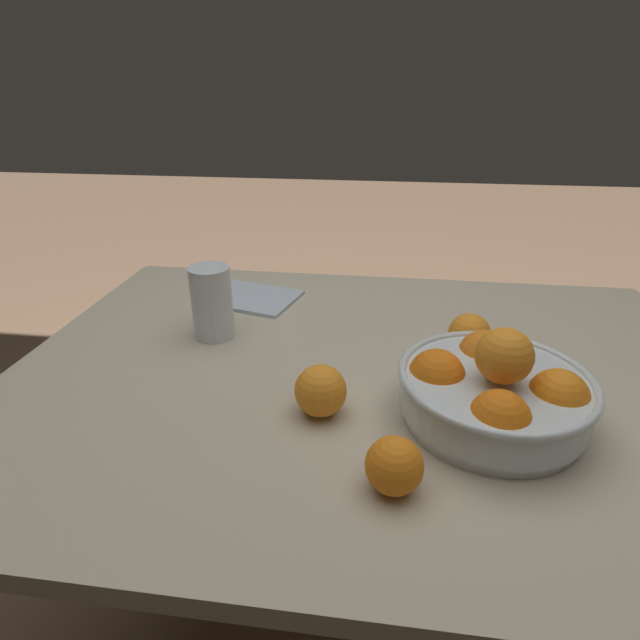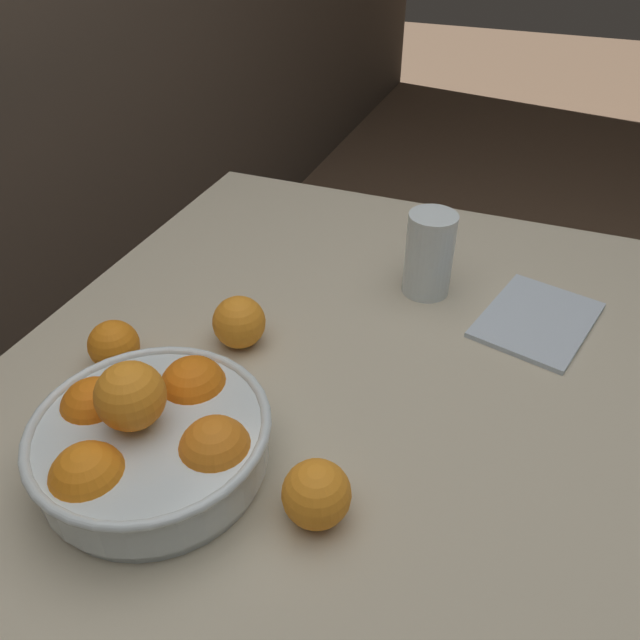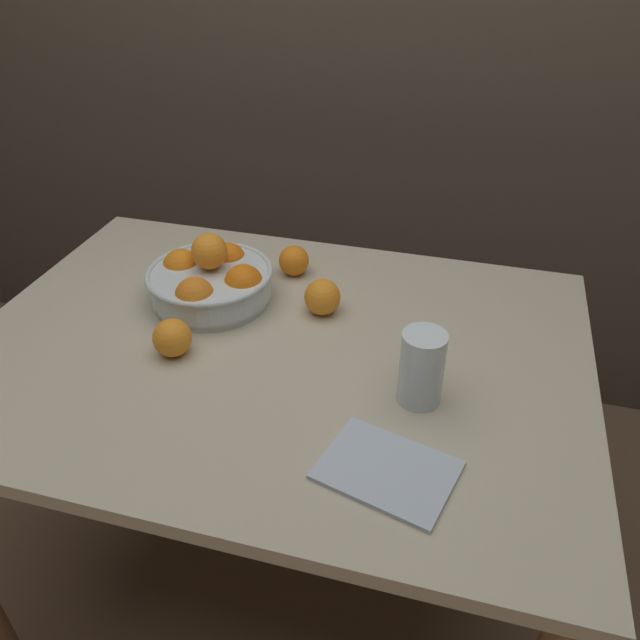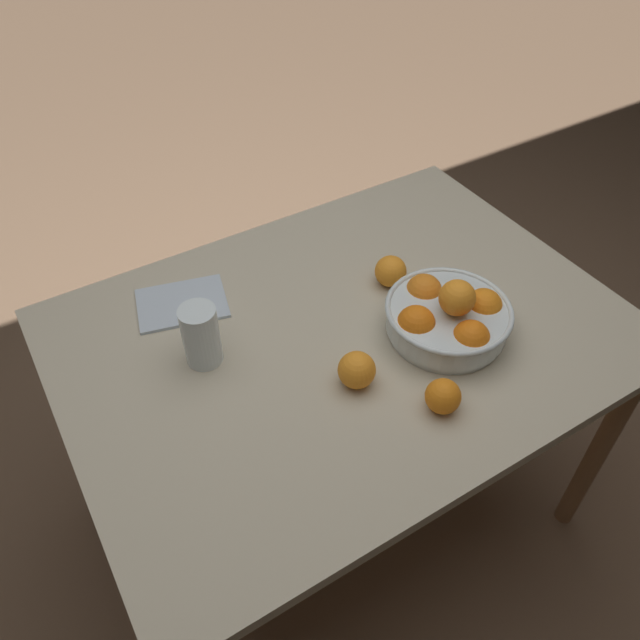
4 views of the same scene
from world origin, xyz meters
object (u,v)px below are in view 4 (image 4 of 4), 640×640
object	(u,v)px
orange_loose_front	(443,396)
orange_loose_aside	(391,271)
juice_glass	(202,338)
orange_loose_near_bowl	(357,370)
fruit_bowl	(448,317)

from	to	relation	value
orange_loose_front	orange_loose_aside	distance (m)	0.38
juice_glass	orange_loose_aside	distance (m)	0.48
juice_glass	orange_loose_near_bowl	size ratio (longest dim) A/B	1.80
orange_loose_near_bowl	orange_loose_front	bearing A→B (deg)	127.31
orange_loose_near_bowl	orange_loose_front	distance (m)	0.18
juice_glass	orange_loose_near_bowl	world-z (taller)	juice_glass
orange_loose_aside	orange_loose_near_bowl	bearing A→B (deg)	41.91
orange_loose_front	orange_loose_aside	bearing A→B (deg)	-110.55
orange_loose_near_bowl	juice_glass	bearing A→B (deg)	-43.15
juice_glass	orange_loose_near_bowl	bearing A→B (deg)	136.85
fruit_bowl	orange_loose_aside	size ratio (longest dim) A/B	3.63
juice_glass	orange_loose_front	xyz separation A→B (m)	(-0.34, 0.36, -0.03)
fruit_bowl	orange_loose_front	size ratio (longest dim) A/B	3.86
fruit_bowl	juice_glass	size ratio (longest dim) A/B	1.96
orange_loose_near_bowl	orange_loose_front	world-z (taller)	orange_loose_near_bowl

